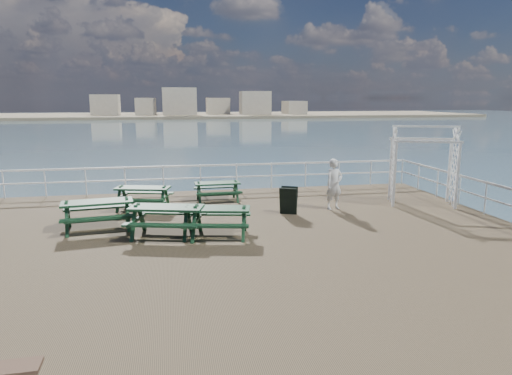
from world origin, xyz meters
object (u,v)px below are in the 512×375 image
Objects in this scene: picnic_table_a at (98,209)px; picnic_table_c at (217,187)px; trellis_arbor at (423,170)px; picnic_table_d at (167,215)px; person at (334,184)px; picnic_table_e at (216,216)px; picnic_table_b at (143,193)px.

picnic_table_a is 4.83m from picnic_table_c.
picnic_table_a is 10.96m from trellis_arbor.
picnic_table_d is 5.98m from person.
trellis_arbor reaches higher than picnic_table_e.
picnic_table_d is at bearing -173.64° from person.
picnic_table_e is (1.31, -0.23, -0.03)m from picnic_table_d.
person reaches higher than picnic_table_e.
picnic_table_b is 4.13m from picnic_table_e.
picnic_table_a is 2.53m from picnic_table_b.
person is (5.58, 2.13, 0.25)m from picnic_table_d.
picnic_table_c is at bearing 31.25° from picnic_table_b.
person is at bearing 4.23° from picnic_table_b.
picnic_table_c is at bearing -174.08° from trellis_arbor.
picnic_table_d is (0.81, -3.30, 0.05)m from picnic_table_b.
picnic_table_e is at bearing -98.39° from picnic_table_c.
trellis_arbor reaches higher than person.
picnic_table_d reaches higher than picnic_table_c.
person is (3.77, -1.95, 0.35)m from picnic_table_c.
picnic_table_d is at bearing -115.73° from picnic_table_c.
picnic_table_c is 7.38m from trellis_arbor.
picnic_table_e is at bearing -165.54° from person.
picnic_table_b is 3.40m from picnic_table_d.
picnic_table_b reaches higher than picnic_table_c.
picnic_table_c is 4.47m from picnic_table_d.
picnic_table_c is 0.73× the size of picnic_table_d.
picnic_table_a is 0.93× the size of picnic_table_d.
trellis_arbor is (7.11, -1.81, 0.73)m from picnic_table_c.
trellis_arbor is at bearing -1.26° from picnic_table_a.
picnic_table_d reaches higher than picnic_table_b.
picnic_table_a is 2.21m from picnic_table_d.
picnic_table_e is at bearing -141.55° from trellis_arbor.
person is (6.39, -1.17, 0.31)m from picnic_table_b.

